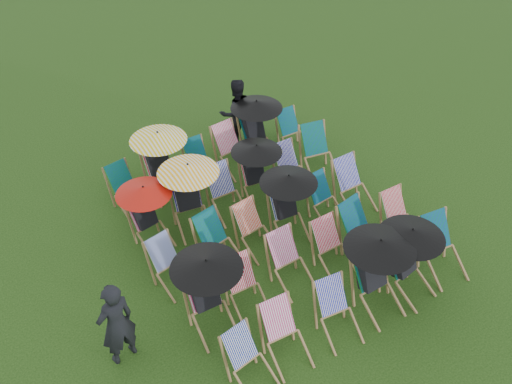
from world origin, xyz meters
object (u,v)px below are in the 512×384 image
deckchair_0 (250,362)px  person_rear (236,113)px  deckchair_29 (293,132)px  person_left (116,324)px  deckchair_5 (444,249)px

deckchair_0 → person_rear: 6.25m
deckchair_29 → person_left: person_left is taller
deckchair_5 → deckchair_29: size_ratio=1.16×
deckchair_5 → person_rear: 5.46m
deckchair_29 → deckchair_0: bearing=-130.4°
deckchair_0 → deckchair_5: bearing=-7.3°
deckchair_5 → person_left: 5.61m
deckchair_0 → deckchair_5: deckchair_5 is taller
deckchair_5 → deckchair_29: 4.48m
deckchair_29 → deckchair_5: bearing=-88.9°
deckchair_0 → person_left: (-1.44, 1.39, 0.37)m
person_rear → deckchair_0: bearing=69.9°
person_rear → deckchair_5: bearing=109.4°
deckchair_29 → person_rear: size_ratio=0.54×
person_rear → deckchair_29: bearing=146.4°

